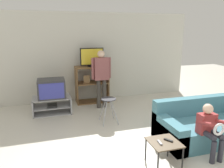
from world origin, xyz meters
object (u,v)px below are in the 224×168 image
folding_stool (109,103)px  remote_control_black (168,140)px  television_flat (92,58)px  person_seated_child (210,127)px  tv_stand (52,105)px  snack_table (164,145)px  couch (207,125)px  television_main (51,88)px  media_shelf (92,84)px  person_standing_adult (101,74)px  remote_control_white (160,142)px

folding_stool → remote_control_black: (0.45, -1.84, -0.06)m
television_flat → folding_stool: 1.79m
person_seated_child → tv_stand: bearing=131.1°
television_flat → tv_stand: bearing=-154.7°
snack_table → couch: couch is taller
folding_stool → television_main: bearing=140.5°
media_shelf → person_standing_adult: (0.15, -0.55, 0.41)m
media_shelf → folding_stool: bearing=-88.0°
media_shelf → remote_control_black: 3.47m
snack_table → couch: bearing=24.7°
media_shelf → couch: bearing=-58.7°
folding_stool → tv_stand: bearing=140.4°
snack_table → remote_control_white: bearing=-171.3°
snack_table → remote_control_black: (0.08, 0.01, 0.06)m
tv_stand → remote_control_white: size_ratio=6.62×
snack_table → remote_control_black: size_ratio=3.21×
television_flat → folding_stool: television_flat is taller
television_main → television_flat: size_ratio=1.00×
television_flat → snack_table: 3.58m
snack_table → couch: size_ratio=0.23×
remote_control_black → person_seated_child: bearing=-29.4°
remote_control_white → snack_table: bearing=14.5°
media_shelf → couch: size_ratio=0.54×
snack_table → person_standing_adult: person_standing_adult is taller
tv_stand → person_seated_child: bearing=-48.9°
television_main → person_seated_child: person_seated_child is taller
media_shelf → couch: 3.35m
remote_control_black → person_standing_adult: (-0.35, 2.88, 0.53)m
television_flat → media_shelf: bearing=124.4°
snack_table → remote_control_black: 0.10m
media_shelf → remote_control_white: 3.48m
person_seated_child → media_shelf: bearing=110.8°
snack_table → person_standing_adult: bearing=95.4°
remote_control_black → folding_stool: bearing=72.1°
folding_stool → person_standing_adult: size_ratio=0.37×
person_standing_adult → media_shelf: bearing=105.4°
tv_stand → person_seated_child: size_ratio=1.06×
person_seated_child → television_main: bearing=131.1°
television_flat → person_seated_child: 3.70m
tv_stand → television_main: 0.45m
media_shelf → tv_stand: bearing=-153.6°
person_seated_child → television_flat: bearing=110.7°
person_standing_adult → couch: bearing=-55.5°
remote_control_white → person_standing_adult: (-0.19, 2.91, 0.53)m
person_standing_adult → person_seated_child: bearing=-68.2°
television_flat → person_standing_adult: bearing=-75.4°
remote_control_white → folding_stool: bearing=104.5°
folding_stool → couch: size_ratio=0.29×
remote_control_white → media_shelf: bearing=101.4°
media_shelf → television_main: bearing=-152.9°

